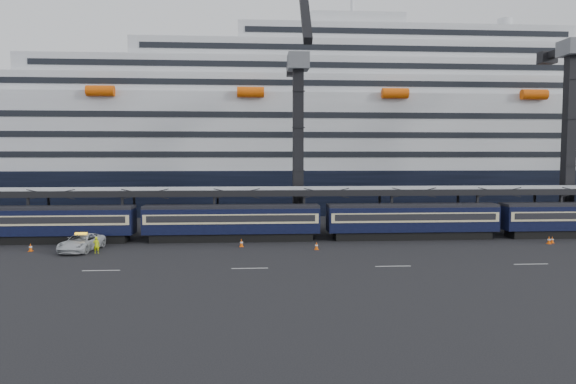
% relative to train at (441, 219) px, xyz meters
% --- Properties ---
extents(ground, '(260.00, 260.00, 0.00)m').
position_rel_train_xyz_m(ground, '(4.65, -10.00, -2.20)').
color(ground, black).
rests_on(ground, ground).
extents(train, '(133.05, 3.00, 4.05)m').
position_rel_train_xyz_m(train, '(0.00, 0.00, 0.00)').
color(train, black).
rests_on(train, ground).
extents(canopy, '(130.00, 6.25, 5.53)m').
position_rel_train_xyz_m(canopy, '(4.65, 4.00, 3.05)').
color(canopy, '#A0A3A8').
rests_on(canopy, ground).
extents(cruise_ship, '(214.09, 28.84, 34.00)m').
position_rel_train_xyz_m(cruise_ship, '(3.57, 35.99, 10.14)').
color(cruise_ship, black).
rests_on(cruise_ship, ground).
extents(crane_dark_near, '(4.50, 17.75, 35.08)m').
position_rel_train_xyz_m(crane_dark_near, '(-15.35, 8.59, 9.73)').
color(crane_dark_near, '#53555B').
rests_on(crane_dark_near, ground).
extents(crane_dark_mid, '(4.50, 18.24, 39.64)m').
position_rel_train_xyz_m(crane_dark_mid, '(19.65, 7.59, 11.16)').
color(crane_dark_mid, '#53555B').
rests_on(crane_dark_mid, ground).
extents(pickup_truck, '(3.49, 6.25, 1.65)m').
position_rel_train_xyz_m(pickup_truck, '(-37.79, -5.06, -1.37)').
color(pickup_truck, silver).
rests_on(pickup_truck, ground).
extents(worker, '(0.59, 0.39, 1.61)m').
position_rel_train_xyz_m(worker, '(-35.93, -6.47, -1.40)').
color(worker, '#C6E00B').
rests_on(worker, ground).
extents(traffic_cone_a, '(0.41, 0.41, 0.82)m').
position_rel_train_xyz_m(traffic_cone_a, '(-42.65, -4.93, -1.79)').
color(traffic_cone_a, '#E65207').
rests_on(traffic_cone_a, ground).
extents(traffic_cone_b, '(0.42, 0.42, 0.84)m').
position_rel_train_xyz_m(traffic_cone_b, '(-22.27, -3.83, -1.78)').
color(traffic_cone_b, '#E65207').
rests_on(traffic_cone_b, ground).
extents(traffic_cone_c, '(0.40, 0.40, 0.81)m').
position_rel_train_xyz_m(traffic_cone_c, '(-14.82, -5.91, -1.80)').
color(traffic_cone_c, '#E65207').
rests_on(traffic_cone_c, ground).
extents(traffic_cone_d, '(0.43, 0.43, 0.85)m').
position_rel_train_xyz_m(traffic_cone_d, '(10.06, -4.27, -1.78)').
color(traffic_cone_d, '#E65207').
rests_on(traffic_cone_d, ground).
extents(traffic_cone_e, '(0.37, 0.37, 0.74)m').
position_rel_train_xyz_m(traffic_cone_e, '(10.69, -3.81, -1.83)').
color(traffic_cone_e, '#E65207').
rests_on(traffic_cone_e, ground).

